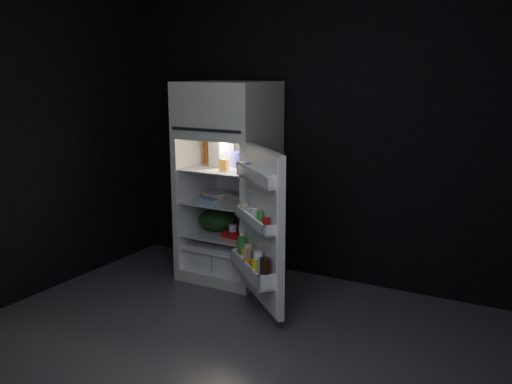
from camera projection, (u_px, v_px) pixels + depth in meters
The scene contains 18 objects.
floor at pixel (229, 355), 3.84m from camera, with size 4.00×3.40×0.00m, color #4B4B50.
wall_back at pixel (329, 131), 5.01m from camera, with size 4.00×0.00×2.70m, color black.
wall_left at pixel (12, 138), 4.50m from camera, with size 0.00×3.40×2.70m, color black.
refrigerator at pixel (230, 174), 5.14m from camera, with size 0.76×0.71×1.78m.
fridge_door at pixel (260, 231), 4.35m from camera, with size 0.66×0.62×1.22m.
milk_jug at pixel (221, 153), 5.10m from camera, with size 0.16×0.16×0.24m, color white.
mayo_jar at pixel (238, 160), 5.06m from camera, with size 0.10×0.10×0.14m, color #2024AF.
jam_jar at pixel (252, 163), 4.94m from camera, with size 0.11×0.11×0.13m, color black.
amber_bottle at pixel (208, 151), 5.29m from camera, with size 0.07×0.07×0.22m, color orange.
small_carton at pixel (224, 165), 4.93m from camera, with size 0.08×0.06×0.10m, color orange.
egg_carton at pixel (240, 198), 5.06m from camera, with size 0.29×0.11×0.07m, color gray.
pie at pixel (218, 195), 5.27m from camera, with size 0.28×0.28×0.04m, color tan.
flat_package at pixel (208, 201), 5.02m from camera, with size 0.18×0.09×0.04m, color #86A3CF.
wrapped_pkg at pixel (251, 197), 5.16m from camera, with size 0.12×0.10×0.05m, color beige.
produce_bag at pixel (218, 220), 5.25m from camera, with size 0.37×0.32×0.20m, color #193815.
yogurt_tray at pixel (239, 235), 5.03m from camera, with size 0.27×0.15×0.05m, color #AD0E13.
small_can_red at pixel (250, 226), 5.24m from camera, with size 0.06×0.06×0.09m, color #AD0E13.
small_can_silver at pixel (259, 228), 5.18m from camera, with size 0.07×0.07×0.09m, color silver.
Camera 1 is at (1.87, -2.98, 1.90)m, focal length 40.00 mm.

